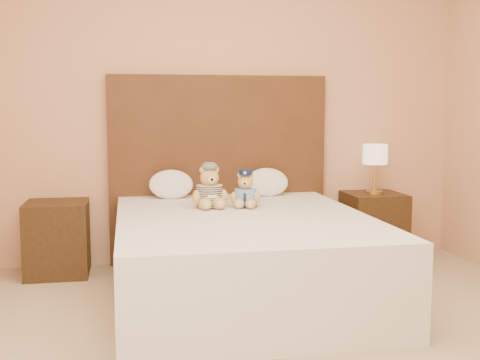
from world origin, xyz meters
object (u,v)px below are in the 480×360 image
pillow_right (267,181)px  teddy_prisoner (210,187)px  bed (243,256)px  nightstand_right (373,226)px  pillow_left (171,183)px  nightstand_left (57,238)px  lamp (375,157)px  teddy_police (245,189)px

pillow_right → teddy_prisoner: bearing=-136.3°
bed → nightstand_right: size_ratio=3.64×
bed → nightstand_right: bearing=32.6°
nightstand_right → pillow_left: pillow_left is taller
teddy_prisoner → pillow_right: bearing=39.2°
nightstand_left → pillow_right: size_ratio=1.63×
teddy_prisoner → pillow_right: size_ratio=0.88×
nightstand_left → teddy_prisoner: bearing=-23.8°
lamp → pillow_right: 0.91m
lamp → nightstand_left: bearing=180.0°
nightstand_left → nightstand_right: size_ratio=1.00×
teddy_police → nightstand_right: bearing=37.8°
nightstand_right → teddy_prisoner: teddy_prisoner is taller
teddy_prisoner → pillow_right: teddy_prisoner is taller
nightstand_left → pillow_left: 0.94m
pillow_right → teddy_police: bearing=-118.2°
teddy_prisoner → pillow_left: 0.56m
bed → pillow_right: (0.36, 0.83, 0.39)m
teddy_police → lamp: bearing=37.8°
lamp → bed: bearing=-147.4°
lamp → teddy_police: lamp is taller
bed → nightstand_left: bearing=147.4°
lamp → teddy_prisoner: (-1.42, -0.48, -0.15)m
pillow_left → nightstand_right: bearing=-1.0°
nightstand_right → teddy_police: bearing=-157.2°
nightstand_right → lamp: size_ratio=1.38×
pillow_right → nightstand_left: bearing=-178.9°
bed → teddy_prisoner: size_ratio=6.77×
teddy_police → pillow_right: size_ratio=0.76×
pillow_right → pillow_left: bearing=180.0°
teddy_police → nightstand_left: bearing=174.8°
nightstand_left → teddy_police: 1.47m
teddy_police → pillow_right: 0.59m
nightstand_left → lamp: bearing=0.0°
nightstand_right → lamp: bearing=180.0°
bed → nightstand_right: 1.48m
teddy_police → teddy_prisoner: (-0.25, 0.02, 0.02)m
bed → lamp: size_ratio=5.00×
nightstand_right → pillow_right: size_ratio=1.63×
nightstand_left → pillow_left: size_ratio=1.63×
nightstand_right → lamp: (-0.00, 0.00, 0.57)m
pillow_left → teddy_prisoner: bearing=-65.7°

